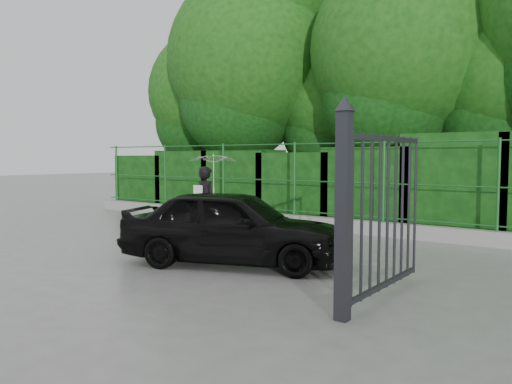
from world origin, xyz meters
The scene contains 8 objects.
ground centered at (0.00, 0.00, 0.00)m, with size 80.00×80.00×0.00m, color gray.
kerb centered at (0.00, 4.50, 0.15)m, with size 14.00×0.25×0.30m, color #9E9E99.
fence centered at (0.22, 4.50, 1.20)m, with size 14.13×0.06×1.80m.
hedge centered at (0.29, 5.50, 1.00)m, with size 14.20×1.20×2.25m.
trees centered at (1.14, 7.74, 4.62)m, with size 17.10×6.15×8.08m.
gate centered at (4.60, -0.72, 1.19)m, with size 0.22×2.33×2.36m.
woman centered at (-0.06, 1.93, 1.20)m, with size 0.95×0.97×1.82m.
car centered at (1.90, 0.27, 0.61)m, with size 1.45×3.61×1.23m, color black.
Camera 1 is at (6.96, -5.90, 1.73)m, focal length 35.00 mm.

